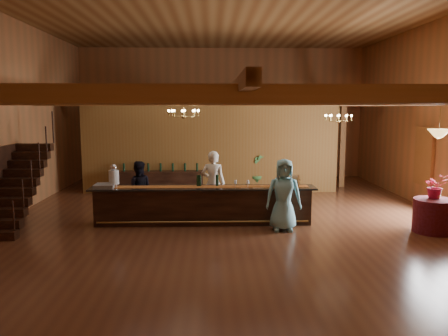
{
  "coord_description": "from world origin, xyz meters",
  "views": [
    {
      "loc": [
        -0.48,
        -11.86,
        3.0
      ],
      "look_at": [
        -0.11,
        0.49,
        1.29
      ],
      "focal_mm": 35.0,
      "sensor_mm": 36.0,
      "label": 1
    }
  ],
  "objects_px": {
    "tasting_bar": "(203,205)",
    "floor_plant": "(258,173)",
    "backbar_shelf": "(161,183)",
    "chandelier_left": "(184,113)",
    "bartender": "(213,183)",
    "chandelier_right": "(339,117)",
    "beverage_dispenser": "(114,176)",
    "staff_second": "(138,189)",
    "round_table": "(433,216)",
    "guest": "(284,195)",
    "pendant_lamp": "(439,133)",
    "raffle_drum": "(293,180)"
  },
  "relations": [
    {
      "from": "tasting_bar",
      "to": "round_table",
      "type": "bearing_deg",
      "value": -9.81
    },
    {
      "from": "chandelier_right",
      "to": "guest",
      "type": "xyz_separation_m",
      "value": [
        -1.95,
        -2.25,
        -1.83
      ]
    },
    {
      "from": "bartender",
      "to": "staff_second",
      "type": "height_order",
      "value": "bartender"
    },
    {
      "from": "chandelier_left",
      "to": "bartender",
      "type": "bearing_deg",
      "value": 37.13
    },
    {
      "from": "beverage_dispenser",
      "to": "guest",
      "type": "height_order",
      "value": "guest"
    },
    {
      "from": "staff_second",
      "to": "guest",
      "type": "bearing_deg",
      "value": 153.35
    },
    {
      "from": "beverage_dispenser",
      "to": "chandelier_right",
      "type": "distance_m",
      "value": 6.57
    },
    {
      "from": "backbar_shelf",
      "to": "bartender",
      "type": "distance_m",
      "value": 3.56
    },
    {
      "from": "round_table",
      "to": "chandelier_right",
      "type": "distance_m",
      "value": 3.81
    },
    {
      "from": "round_table",
      "to": "chandelier_left",
      "type": "height_order",
      "value": "chandelier_left"
    },
    {
      "from": "backbar_shelf",
      "to": "chandelier_left",
      "type": "bearing_deg",
      "value": -73.94
    },
    {
      "from": "staff_second",
      "to": "round_table",
      "type": "bearing_deg",
      "value": 160.81
    },
    {
      "from": "chandelier_left",
      "to": "round_table",
      "type": "bearing_deg",
      "value": -11.52
    },
    {
      "from": "round_table",
      "to": "pendant_lamp",
      "type": "height_order",
      "value": "pendant_lamp"
    },
    {
      "from": "backbar_shelf",
      "to": "round_table",
      "type": "bearing_deg",
      "value": -34.25
    },
    {
      "from": "pendant_lamp",
      "to": "guest",
      "type": "bearing_deg",
      "value": 175.5
    },
    {
      "from": "guest",
      "to": "staff_second",
      "type": "bearing_deg",
      "value": 163.0
    },
    {
      "from": "raffle_drum",
      "to": "pendant_lamp",
      "type": "height_order",
      "value": "pendant_lamp"
    },
    {
      "from": "raffle_drum",
      "to": "chandelier_right",
      "type": "distance_m",
      "value": 2.77
    },
    {
      "from": "backbar_shelf",
      "to": "guest",
      "type": "relative_size",
      "value": 1.64
    },
    {
      "from": "tasting_bar",
      "to": "round_table",
      "type": "height_order",
      "value": "tasting_bar"
    },
    {
      "from": "floor_plant",
      "to": "chandelier_left",
      "type": "bearing_deg",
      "value": -120.5
    },
    {
      "from": "tasting_bar",
      "to": "floor_plant",
      "type": "height_order",
      "value": "floor_plant"
    },
    {
      "from": "bartender",
      "to": "pendant_lamp",
      "type": "bearing_deg",
      "value": 173.74
    },
    {
      "from": "round_table",
      "to": "chandelier_left",
      "type": "xyz_separation_m",
      "value": [
        -6.09,
        1.24,
        2.46
      ]
    },
    {
      "from": "beverage_dispenser",
      "to": "staff_second",
      "type": "height_order",
      "value": "beverage_dispenser"
    },
    {
      "from": "backbar_shelf",
      "to": "raffle_drum",
      "type": "bearing_deg",
      "value": -45.52
    },
    {
      "from": "tasting_bar",
      "to": "bartender",
      "type": "relative_size",
      "value": 3.19
    },
    {
      "from": "tasting_bar",
      "to": "floor_plant",
      "type": "distance_m",
      "value": 4.77
    },
    {
      "from": "tasting_bar",
      "to": "floor_plant",
      "type": "relative_size",
      "value": 4.33
    },
    {
      "from": "round_table",
      "to": "floor_plant",
      "type": "relative_size",
      "value": 0.7
    },
    {
      "from": "guest",
      "to": "floor_plant",
      "type": "relative_size",
      "value": 1.32
    },
    {
      "from": "chandelier_left",
      "to": "chandelier_right",
      "type": "height_order",
      "value": "same"
    },
    {
      "from": "beverage_dispenser",
      "to": "chandelier_left",
      "type": "distance_m",
      "value": 2.42
    },
    {
      "from": "round_table",
      "to": "floor_plant",
      "type": "bearing_deg",
      "value": 124.55
    },
    {
      "from": "round_table",
      "to": "guest",
      "type": "xyz_separation_m",
      "value": [
        -3.61,
        0.28,
        0.48
      ]
    },
    {
      "from": "beverage_dispenser",
      "to": "floor_plant",
      "type": "height_order",
      "value": "beverage_dispenser"
    },
    {
      "from": "chandelier_left",
      "to": "chandelier_right",
      "type": "distance_m",
      "value": 4.61
    },
    {
      "from": "chandelier_right",
      "to": "staff_second",
      "type": "xyz_separation_m",
      "value": [
        -5.72,
        -0.86,
        -1.94
      ]
    },
    {
      "from": "backbar_shelf",
      "to": "round_table",
      "type": "distance_m",
      "value": 8.62
    },
    {
      "from": "tasting_bar",
      "to": "chandelier_right",
      "type": "xyz_separation_m",
      "value": [
        3.93,
        1.56,
        2.23
      ]
    },
    {
      "from": "tasting_bar",
      "to": "chandelier_left",
      "type": "height_order",
      "value": "chandelier_left"
    },
    {
      "from": "round_table",
      "to": "chandelier_right",
      "type": "xyz_separation_m",
      "value": [
        -1.66,
        2.53,
        2.31
      ]
    },
    {
      "from": "bartender",
      "to": "raffle_drum",
      "type": "bearing_deg",
      "value": 169.0
    },
    {
      "from": "beverage_dispenser",
      "to": "staff_second",
      "type": "xyz_separation_m",
      "value": [
        0.51,
        0.66,
        -0.47
      ]
    },
    {
      "from": "beverage_dispenser",
      "to": "chandelier_right",
      "type": "bearing_deg",
      "value": 13.67
    },
    {
      "from": "staff_second",
      "to": "chandelier_right",
      "type": "bearing_deg",
      "value": -177.87
    },
    {
      "from": "chandelier_right",
      "to": "staff_second",
      "type": "distance_m",
      "value": 6.1
    },
    {
      "from": "round_table",
      "to": "bartender",
      "type": "bearing_deg",
      "value": 161.12
    },
    {
      "from": "round_table",
      "to": "staff_second",
      "type": "height_order",
      "value": "staff_second"
    }
  ]
}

